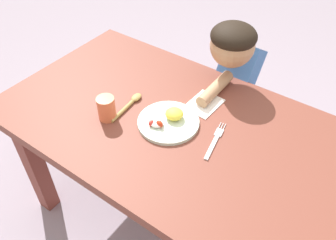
{
  "coord_description": "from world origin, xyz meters",
  "views": [
    {
      "loc": [
        0.53,
        -0.82,
        1.65
      ],
      "look_at": [
        -0.04,
        -0.02,
        0.74
      ],
      "focal_mm": 37.12,
      "sensor_mm": 36.0,
      "label": 1
    }
  ],
  "objects_px": {
    "fork": "(215,141)",
    "drinking_cup": "(106,108)",
    "spoon": "(130,104)",
    "plate": "(169,121)",
    "person": "(233,95)"
  },
  "relations": [
    {
      "from": "plate",
      "to": "spoon",
      "type": "xyz_separation_m",
      "value": [
        -0.19,
        -0.0,
        -0.0
      ]
    },
    {
      "from": "spoon",
      "to": "fork",
      "type": "bearing_deg",
      "value": -91.25
    },
    {
      "from": "spoon",
      "to": "plate",
      "type": "bearing_deg",
      "value": -93.42
    },
    {
      "from": "person",
      "to": "fork",
      "type": "bearing_deg",
      "value": 107.34
    },
    {
      "from": "plate",
      "to": "person",
      "type": "distance_m",
      "value": 0.51
    },
    {
      "from": "plate",
      "to": "fork",
      "type": "relative_size",
      "value": 1.19
    },
    {
      "from": "spoon",
      "to": "person",
      "type": "height_order",
      "value": "person"
    },
    {
      "from": "plate",
      "to": "fork",
      "type": "distance_m",
      "value": 0.2
    },
    {
      "from": "spoon",
      "to": "person",
      "type": "xyz_separation_m",
      "value": [
        0.24,
        0.48,
        -0.16
      ]
    },
    {
      "from": "person",
      "to": "plate",
      "type": "bearing_deg",
      "value": 83.64
    },
    {
      "from": "fork",
      "to": "drinking_cup",
      "type": "xyz_separation_m",
      "value": [
        -0.41,
        -0.13,
        0.05
      ]
    },
    {
      "from": "drinking_cup",
      "to": "spoon",
      "type": "bearing_deg",
      "value": 78.11
    },
    {
      "from": "fork",
      "to": "person",
      "type": "height_order",
      "value": "person"
    },
    {
      "from": "fork",
      "to": "plate",
      "type": "bearing_deg",
      "value": 84.67
    },
    {
      "from": "fork",
      "to": "spoon",
      "type": "xyz_separation_m",
      "value": [
        -0.39,
        -0.02,
        0.01
      ]
    }
  ]
}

